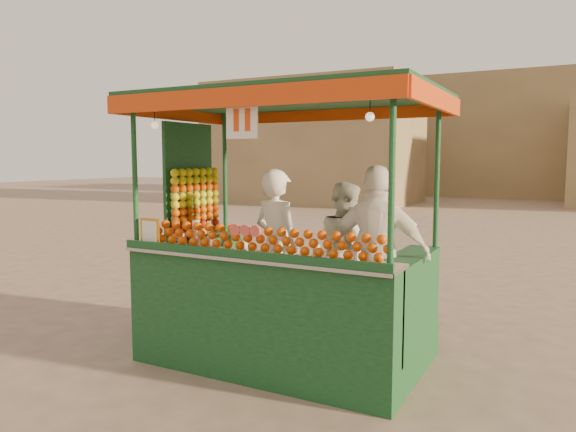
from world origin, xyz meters
The scene contains 7 objects.
ground centered at (0.00, 0.00, 0.00)m, with size 90.00×90.00×0.00m, color #6B584D.
building_left centered at (-9.00, 20.00, 3.00)m, with size 10.00×6.00×6.00m, color #988056.
building_center centered at (-2.00, 30.00, 3.50)m, with size 14.00×7.00×7.00m, color #988056.
juice_cart centered at (-0.05, -0.19, 0.94)m, with size 3.15×2.04×2.86m.
vendor_left centered at (-0.18, 0.08, 1.20)m, with size 0.72×0.57×1.74m.
vendor_middle centered at (0.43, 0.63, 1.13)m, with size 0.96×0.98×1.59m.
vendor_right centered at (1.02, -0.01, 1.23)m, with size 1.11×0.62×1.79m.
Camera 1 is at (2.70, -5.14, 2.18)m, focal length 33.60 mm.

